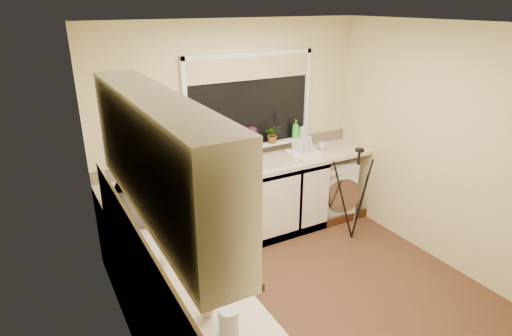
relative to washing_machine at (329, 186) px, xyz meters
The scene contains 33 objects.
floor 1.78m from the washing_machine, 134.78° to the right, with size 3.20×3.20×0.00m, color brown.
ceiling 2.70m from the washing_machine, 134.78° to the right, with size 3.20×3.20×0.00m, color white.
wall_back 1.51m from the washing_machine, 167.66° to the left, with size 3.20×3.20×0.00m, color beige.
wall_front 3.11m from the washing_machine, 114.11° to the right, with size 3.20×3.20×0.00m, color beige.
wall_left 3.19m from the washing_machine, 156.41° to the right, with size 3.00×3.00×0.00m, color beige.
wall_right 1.54m from the washing_machine, 72.99° to the right, with size 3.00×3.00×0.00m, color beige.
base_cabinet_back 1.55m from the washing_machine, behind, with size 2.55×0.60×0.86m, color silver.
base_cabinet_left 2.95m from the washing_machine, 148.72° to the right, with size 0.54×2.40×0.86m, color silver.
worktop_back 1.32m from the washing_machine, behind, with size 3.20×0.60×0.04m, color beige.
worktop_left 2.99m from the washing_machine, 148.72° to the right, with size 0.60×2.40×0.04m, color beige.
upper_cabinet 3.45m from the washing_machine, 147.71° to the right, with size 0.28×1.90×0.70m, color silver.
splashback_left 3.29m from the washing_machine, 151.40° to the right, with size 0.02×2.40×0.45m, color beige.
splashback_back 1.38m from the washing_machine, 168.20° to the left, with size 3.20×0.02×0.14m, color beige.
window_glass 1.57m from the washing_machine, 166.13° to the left, with size 1.50×0.02×1.00m, color black.
window_blind 1.86m from the washing_machine, 167.46° to the left, with size 1.50×0.02×0.25m, color tan.
windowsill 1.23m from the washing_machine, 169.07° to the left, with size 1.60×0.14×0.03m, color white.
sink 1.15m from the washing_machine, behind, with size 0.82×0.46×0.03m, color tan.
faucet 1.21m from the washing_machine, behind, with size 0.03×0.03×0.24m, color silver.
washing_machine is the anchor object (origin of this frame).
laptop 2.05m from the washing_machine, behind, with size 0.42×0.42×0.23m.
kettle 2.66m from the washing_machine, 161.05° to the right, with size 0.15×0.15×0.20m, color white.
dish_rack 0.72m from the washing_machine, behind, with size 0.36×0.27×0.05m, color white.
tripod 0.68m from the washing_machine, 102.73° to the right, with size 0.54×0.54×1.11m, color black, non-canonical shape.
glass_jug 3.41m from the washing_machine, 138.18° to the right, with size 0.11×0.11×0.16m, color silver.
steel_jar 3.01m from the washing_machine, 151.58° to the right, with size 0.08×0.08×0.11m, color white.
microwave 2.66m from the washing_machine, 167.00° to the right, with size 0.59×0.40×0.33m, color silver.
plant_a 1.79m from the washing_machine, behind, with size 0.13×0.09×0.25m, color #999999.
plant_c 1.30m from the washing_machine, 169.65° to the left, with size 0.12×0.12×0.22m, color #999999.
plant_d 1.10m from the washing_machine, 168.38° to the left, with size 0.19×0.16×0.21m, color #999999.
soap_bottle_green 0.91m from the washing_machine, 158.03° to the left, with size 0.09×0.09×0.23m, color green.
soap_bottle_clear 0.84m from the washing_machine, 152.90° to the left, with size 0.09×0.09×0.19m, color #999999.
cup_back 0.58m from the washing_machine, 168.78° to the left, with size 0.12×0.12×0.09m, color silver.
cup_left 3.31m from the washing_machine, 141.26° to the right, with size 0.09×0.09×0.09m, color beige.
Camera 1 is at (-2.05, -2.69, 2.61)m, focal length 29.85 mm.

